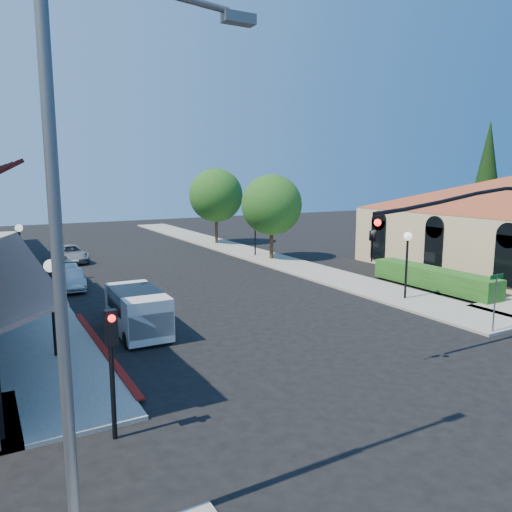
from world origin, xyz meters
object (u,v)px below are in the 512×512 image
parked_car_a (132,305)px  parked_car_b (71,280)px  conifer_far (487,176)px  secondary_signal (112,350)px  parked_car_d (70,254)px  street_name_sign (495,294)px  lamppost_right_far (255,222)px  white_van (138,309)px  parked_car_c (69,276)px  cobra_streetlight (81,251)px  street_tree_b (216,195)px  street_tree_a (272,205)px  lamppost_left_near (51,283)px  lamppost_right_near (407,248)px  lamppost_left_far (20,238)px  signal_mast_arm (489,240)px

parked_car_a → parked_car_b: size_ratio=1.11×
conifer_far → secondary_signal: size_ratio=3.31×
parked_car_d → parked_car_a: bearing=-94.0°
street_name_sign → lamppost_right_far: 21.85m
white_van → parked_car_b: (-1.04, 9.73, -0.48)m
parked_car_a → parked_car_c: size_ratio=0.89×
conifer_far → street_name_sign: (-20.50, -15.80, -4.66)m
lamppost_right_far → parked_car_a: size_ratio=0.93×
cobra_streetlight → street_name_sign: bearing=14.2°
street_tree_b → parked_car_c: (-15.00, -12.00, -3.92)m
street_tree_a → parked_car_a: street_tree_a is taller
parked_car_c → parked_car_d: (1.40, 8.48, 0.01)m
parked_car_c → parked_car_d: bearing=86.1°
street_tree_b → lamppost_right_far: street_tree_b is taller
street_tree_b → lamppost_left_near: size_ratio=1.97×
lamppost_right_near → lamppost_right_far: size_ratio=1.00×
lamppost_left_far → white_van: (3.34, -12.73, -1.68)m
conifer_far → parked_car_c: (-34.20, 2.00, -5.74)m
lamppost_left_near → cobra_streetlight: bearing=-93.7°
lamppost_left_far → lamppost_right_near: (17.00, -14.00, 0.00)m
street_tree_b → lamppost_right_near: 24.07m
conifer_far → street_name_sign: conifer_far is taller
cobra_streetlight → parked_car_c: (2.95, 22.00, -4.65)m
street_name_sign → lamppost_left_near: bearing=160.1°
white_van → parked_car_a: bearing=81.2°
street_tree_a → parked_car_d: (-13.60, 6.48, -3.56)m
lamppost_left_near → lamppost_left_far: 14.00m
lamppost_right_near → parked_car_c: size_ratio=0.83×
street_tree_a → white_van: 19.15m
street_tree_b → secondary_signal: size_ratio=2.11×
conifer_far → parked_car_b: bearing=178.3°
conifer_far → white_van: bearing=-165.2°
signal_mast_arm → lamppost_right_near: signal_mast_arm is taller
signal_mast_arm → lamppost_left_far: size_ratio=2.24×
lamppost_left_far → lamppost_right_near: bearing=-39.5°
conifer_far → cobra_streetlight: bearing=-151.7°
street_tree_b → cobra_streetlight: bearing=-117.8°
lamppost_left_near → signal_mast_arm: bearing=-24.4°
street_name_sign → street_tree_a: bearing=86.2°
cobra_streetlight → lamppost_right_far: bearing=55.8°
lamppost_left_near → lamppost_left_far: (0.00, 14.00, 0.00)m
cobra_streetlight → lamppost_right_far: cobra_streetlight is taller
lamppost_left_far → parked_car_c: size_ratio=0.83×
lamppost_right_far → parked_car_d: (-13.30, 4.48, -2.10)m
lamppost_left_far → lamppost_left_near: bearing=-90.0°
lamppost_left_near → white_van: 3.95m
street_tree_a → lamppost_left_near: street_tree_a is taller
parked_car_a → parked_car_c: bearing=105.3°
street_tree_b → conifer_far: bearing=-36.1°
cobra_streetlight → lamppost_right_far: (17.65, 26.00, -2.53)m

